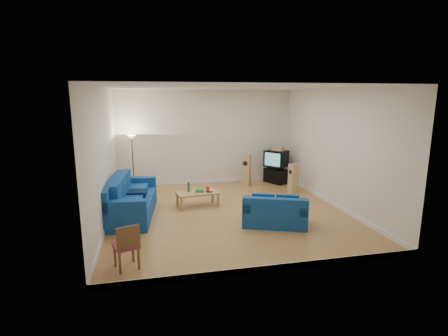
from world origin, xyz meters
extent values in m
cube|color=brown|center=(0.00, 0.00, 0.00)|extent=(6.00, 6.50, 0.01)
cube|color=white|center=(0.00, 0.00, 3.20)|extent=(6.00, 6.50, 0.01)
cube|color=white|center=(0.00, 3.25, 1.60)|extent=(6.00, 0.01, 3.20)
cube|color=white|center=(0.00, -3.25, 1.60)|extent=(6.00, 0.01, 3.20)
cube|color=white|center=(-3.00, 0.00, 1.60)|extent=(0.01, 6.50, 3.20)
cube|color=white|center=(3.00, 0.00, 1.60)|extent=(0.01, 6.50, 3.20)
cube|color=white|center=(0.00, 3.24, 0.06)|extent=(6.00, 0.02, 0.12)
cube|color=white|center=(0.00, -3.24, 0.06)|extent=(6.00, 0.02, 0.12)
cube|color=white|center=(-2.99, 0.00, 0.06)|extent=(0.02, 6.50, 0.12)
cube|color=white|center=(2.99, 0.00, 0.06)|extent=(0.02, 6.50, 0.12)
cube|color=navy|center=(-2.45, 0.24, 0.24)|extent=(1.34, 2.58, 0.47)
cube|color=navy|center=(-2.86, 0.29, 0.72)|extent=(0.53, 2.49, 0.48)
cube|color=navy|center=(-2.32, 1.35, 0.61)|extent=(1.09, 0.37, 0.27)
cube|color=navy|center=(-2.58, -0.86, 0.61)|extent=(1.09, 0.37, 0.27)
cube|color=#051933|center=(-2.28, 0.23, 0.59)|extent=(0.50, 0.50, 0.14)
cube|color=navy|center=(0.89, -1.12, 0.18)|extent=(1.68, 1.31, 0.37)
cube|color=navy|center=(0.78, -1.42, 0.55)|extent=(1.45, 0.71, 0.37)
cube|color=navy|center=(0.30, -0.89, 0.47)|extent=(0.48, 0.84, 0.21)
cube|color=navy|center=(1.49, -1.36, 0.47)|extent=(0.48, 0.84, 0.21)
cube|color=#051933|center=(0.94, -1.00, 0.45)|extent=(0.45, 0.45, 0.10)
cube|color=tan|center=(-0.69, 0.63, 0.39)|extent=(1.20, 0.73, 0.05)
cube|color=tan|center=(-1.17, 0.32, 0.18)|extent=(0.07, 0.07, 0.36)
cube|color=tan|center=(-1.24, 0.78, 0.18)|extent=(0.07, 0.07, 0.36)
cube|color=tan|center=(-0.15, 0.48, 0.18)|extent=(0.07, 0.07, 0.36)
cube|color=tan|center=(-0.22, 0.94, 0.18)|extent=(0.07, 0.07, 0.36)
cylinder|color=#197233|center=(-0.93, 0.68, 0.55)|extent=(0.08, 0.08, 0.28)
cube|color=green|center=(-0.64, 0.60, 0.46)|extent=(0.25, 0.17, 0.09)
cylinder|color=red|center=(-0.40, 0.68, 0.48)|extent=(0.13, 0.13, 0.13)
cube|color=black|center=(-0.38, 0.54, 0.42)|extent=(0.18, 0.08, 0.02)
cube|color=black|center=(2.38, 2.70, 0.25)|extent=(0.75, 0.92, 0.49)
cube|color=black|center=(2.37, 2.73, 0.54)|extent=(0.45, 0.50, 0.10)
cube|color=black|center=(2.36, 2.68, 0.87)|extent=(0.87, 0.89, 0.56)
cube|color=teal|center=(2.15, 2.50, 0.87)|extent=(0.39, 0.45, 0.45)
cube|color=tan|center=(2.38, 2.66, 1.22)|extent=(0.40, 0.41, 0.14)
cube|color=tan|center=(1.24, 2.51, 0.54)|extent=(0.38, 0.41, 1.09)
cylinder|color=black|center=(1.15, 2.37, 0.80)|extent=(0.15, 0.11, 0.16)
cube|color=tan|center=(2.45, 1.40, 0.46)|extent=(0.33, 0.29, 0.92)
cylinder|color=black|center=(2.32, 1.35, 0.68)|extent=(0.07, 0.13, 0.14)
cylinder|color=black|center=(-2.45, 2.70, 0.01)|extent=(0.23, 0.23, 0.03)
cylinder|color=black|center=(-2.45, 2.70, 0.86)|extent=(0.03, 0.03, 1.67)
cone|color=white|center=(-2.45, 2.70, 1.72)|extent=(0.31, 0.31, 0.13)
cube|color=brown|center=(-2.53, -2.77, 0.20)|extent=(0.05, 0.05, 0.40)
cube|color=brown|center=(-2.63, -2.46, 0.20)|extent=(0.05, 0.05, 0.40)
cube|color=brown|center=(-2.22, -2.66, 0.20)|extent=(0.05, 0.05, 0.40)
cube|color=brown|center=(-2.32, -2.35, 0.20)|extent=(0.05, 0.05, 0.40)
cube|color=#94304C|center=(-2.42, -2.56, 0.42)|extent=(0.51, 0.51, 0.05)
cube|color=brown|center=(-2.36, -2.74, 0.64)|extent=(0.39, 0.17, 0.40)
camera|label=1|loc=(-1.98, -8.52, 3.01)|focal=28.00mm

